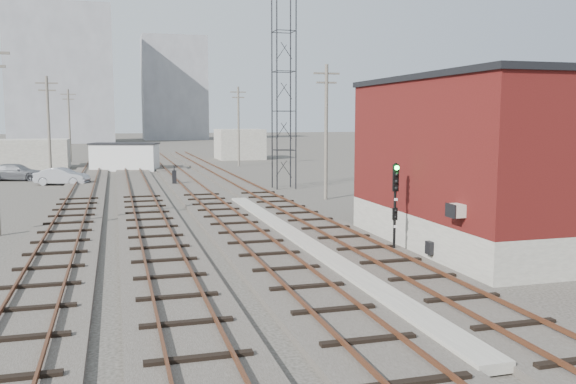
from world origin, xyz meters
name	(u,v)px	position (x,y,z in m)	size (l,w,h in m)	color
ground	(180,166)	(0.00, 60.00, 0.00)	(320.00, 320.00, 0.00)	#282621
track_right	(236,183)	(2.50, 39.00, 0.11)	(3.20, 90.00, 0.39)	#332D28
track_mid_right	(188,184)	(-1.50, 39.00, 0.11)	(3.20, 90.00, 0.39)	#332D28
track_mid_left	(138,186)	(-5.50, 39.00, 0.11)	(3.20, 90.00, 0.39)	#332D28
track_left	(85,187)	(-9.50, 39.00, 0.11)	(3.20, 90.00, 0.39)	#332D28
platform_curb	(302,243)	(0.50, 14.00, 0.13)	(0.90, 28.00, 0.26)	gray
brick_building	(474,162)	(7.50, 12.00, 3.63)	(6.54, 12.20, 7.22)	gray
lattice_tower	(284,91)	(5.50, 35.00, 7.50)	(1.60, 1.60, 15.00)	black
utility_pole_left_b	(49,126)	(-12.50, 45.00, 4.80)	(1.80, 0.24, 9.00)	#595147
utility_pole_left_c	(69,124)	(-12.50, 70.00, 4.80)	(1.80, 0.24, 9.00)	#595147
utility_pole_right_a	(326,128)	(6.50, 28.00, 4.80)	(1.80, 0.24, 9.00)	#595147
utility_pole_right_b	(239,124)	(6.50, 58.00, 4.80)	(1.80, 0.24, 9.00)	#595147
apartment_left	(62,75)	(-18.00, 135.00, 15.00)	(22.00, 14.00, 30.00)	gray
apartment_right	(174,89)	(8.00, 150.00, 13.00)	(16.00, 12.00, 26.00)	gray
shed_left	(30,154)	(-16.00, 60.00, 1.60)	(8.00, 5.00, 3.20)	gray
shed_right	(240,144)	(9.00, 70.00, 2.00)	(6.00, 6.00, 4.00)	gray
signal_mast	(395,202)	(3.70, 11.60, 2.10)	(0.40, 0.40, 3.67)	gray
switch_stand	(174,177)	(-2.59, 39.06, 0.70)	(0.36, 0.36, 1.49)	black
site_trailer	(125,157)	(-6.18, 55.34, 1.46)	(7.45, 4.83, 2.90)	silver
car_red	(11,171)	(-16.38, 49.72, 0.65)	(1.54, 3.82, 1.30)	maroon
car_silver	(62,176)	(-11.40, 42.35, 0.71)	(1.50, 4.29, 1.41)	#94969B
car_grey	(16,172)	(-15.58, 47.37, 0.73)	(2.05, 5.05, 1.47)	slate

